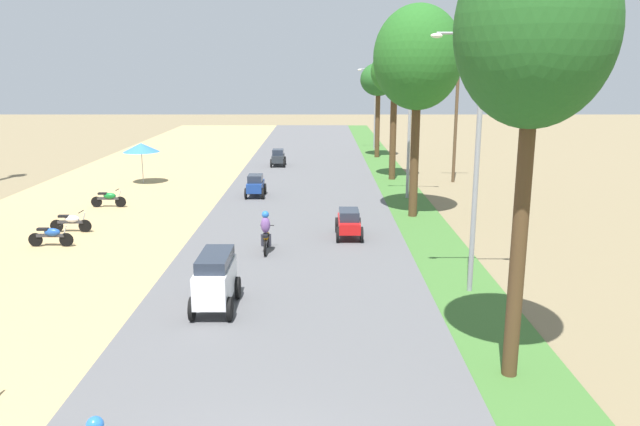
{
  "coord_description": "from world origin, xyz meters",
  "views": [
    {
      "loc": [
        0.98,
        -8.44,
        7.02
      ],
      "look_at": [
        0.87,
        15.8,
        1.34
      ],
      "focal_mm": 34.57,
      "sensor_mm": 36.0,
      "label": 1
    }
  ],
  "objects": [
    {
      "name": "median_tree_fourth",
      "position": [
        5.59,
        41.21,
        6.1
      ],
      "size": [
        2.86,
        2.86,
        7.46
      ],
      "color": "#4C351E",
      "rests_on": "median_strip"
    },
    {
      "name": "utility_pole_near",
      "position": [
        9.46,
        30.21,
        4.4
      ],
      "size": [
        1.8,
        0.2,
        8.42
      ],
      "color": "brown",
      "rests_on": "ground"
    },
    {
      "name": "parked_motorbike_third",
      "position": [
        -9.89,
        17.6,
        0.55
      ],
      "size": [
        1.8,
        0.54,
        0.94
      ],
      "color": "black",
      "rests_on": "dirt_shoulder"
    },
    {
      "name": "car_hatchback_charcoal",
      "position": [
        -2.09,
        36.39,
        0.75
      ],
      "size": [
        1.04,
        2.0,
        1.23
      ],
      "color": "#282D33",
      "rests_on": "road_strip"
    },
    {
      "name": "median_tree_third",
      "position": [
        5.64,
        30.93,
        6.72
      ],
      "size": [
        2.99,
        2.99,
        8.25
      ],
      "color": "#4C351E",
      "rests_on": "median_strip"
    },
    {
      "name": "streetlamp_far",
      "position": [
        5.8,
        46.1,
        4.2
      ],
      "size": [
        3.16,
        0.2,
        7.12
      ],
      "color": "gray",
      "rests_on": "median_strip"
    },
    {
      "name": "parked_motorbike_second",
      "position": [
        -9.81,
        15.36,
        0.55
      ],
      "size": [
        1.8,
        0.54,
        0.94
      ],
      "color": "black",
      "rests_on": "dirt_shoulder"
    },
    {
      "name": "median_tree_nearest",
      "position": [
        5.4,
        4.72,
        7.75
      ],
      "size": [
        3.32,
        3.32,
        9.82
      ],
      "color": "#4C351E",
      "rests_on": "median_strip"
    },
    {
      "name": "motorbike_ahead_third",
      "position": [
        -1.12,
        14.56,
        0.86
      ],
      "size": [
        0.54,
        1.8,
        1.66
      ],
      "color": "black",
      "rests_on": "road_strip"
    },
    {
      "name": "parked_motorbike_fourth",
      "position": [
        -9.92,
        22.6,
        0.55
      ],
      "size": [
        1.8,
        0.54,
        0.94
      ],
      "color": "black",
      "rests_on": "dirt_shoulder"
    },
    {
      "name": "vendor_umbrella",
      "position": [
        -10.05,
        29.38,
        2.31
      ],
      "size": [
        2.2,
        2.2,
        2.52
      ],
      "color": "#99999E",
      "rests_on": "dirt_shoulder"
    },
    {
      "name": "car_van_white",
      "position": [
        -2.11,
        8.75,
        1.02
      ],
      "size": [
        1.19,
        2.41,
        1.67
      ],
      "color": "silver",
      "rests_on": "road_strip"
    },
    {
      "name": "streetlamp_near",
      "position": [
        5.8,
        10.31,
        4.73
      ],
      "size": [
        3.16,
        0.2,
        8.14
      ],
      "color": "gray",
      "rests_on": "median_strip"
    },
    {
      "name": "streetlamp_mid",
      "position": [
        5.8,
        24.95,
        4.91
      ],
      "size": [
        3.16,
        0.2,
        8.48
      ],
      "color": "gray",
      "rests_on": "median_strip"
    },
    {
      "name": "car_sedan_red",
      "position": [
        2.19,
        16.75,
        0.74
      ],
      "size": [
        1.1,
        2.26,
        1.19
      ],
      "color": "red",
      "rests_on": "road_strip"
    },
    {
      "name": "median_tree_second",
      "position": [
        5.47,
        20.65,
        7.48
      ],
      "size": [
        4.11,
        4.11,
        9.88
      ],
      "color": "#4C351E",
      "rests_on": "median_strip"
    },
    {
      "name": "car_hatchback_blue",
      "position": [
        -2.62,
        25.27,
        0.75
      ],
      "size": [
        1.04,
        2.0,
        1.23
      ],
      "color": "navy",
      "rests_on": "road_strip"
    }
  ]
}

